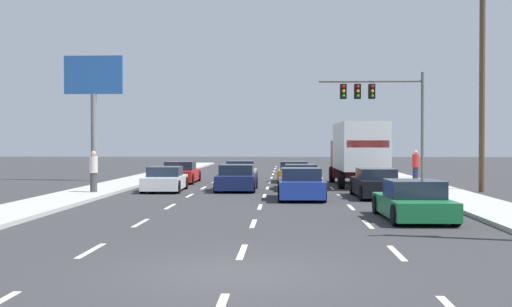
{
  "coord_description": "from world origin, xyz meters",
  "views": [
    {
      "loc": [
        0.96,
        -12.03,
        2.44
      ],
      "look_at": [
        -0.38,
        17.42,
        1.92
      ],
      "focal_mm": 45.71,
      "sensor_mm": 36.0,
      "label": 1
    }
  ],
  "objects_px": {
    "car_blue": "(301,185)",
    "pedestrian_near_corner": "(416,166)",
    "box_truck": "(358,150)",
    "car_black": "(376,184)",
    "utility_pole_mid": "(482,86)",
    "traffic_signal_mast": "(375,99)",
    "car_tan": "(241,173)",
    "car_green": "(413,202)",
    "car_orange": "(294,173)",
    "pedestrian_mid_block": "(94,171)",
    "car_white": "(165,180)",
    "car_red": "(181,173)",
    "roadside_billboard": "(94,93)",
    "car_navy": "(237,179)",
    "car_gray": "(301,178)"
  },
  "relations": [
    {
      "from": "traffic_signal_mast",
      "to": "car_black",
      "type": "bearing_deg",
      "value": -97.58
    },
    {
      "from": "car_white",
      "to": "car_black",
      "type": "height_order",
      "value": "car_black"
    },
    {
      "from": "car_green",
      "to": "traffic_signal_mast",
      "type": "xyz_separation_m",
      "value": [
        1.75,
        21.67,
        4.66
      ]
    },
    {
      "from": "car_blue",
      "to": "roadside_billboard",
      "type": "xyz_separation_m",
      "value": [
        -12.64,
        12.57,
        4.9
      ]
    },
    {
      "from": "box_truck",
      "to": "car_white",
      "type": "bearing_deg",
      "value": -156.95
    },
    {
      "from": "car_orange",
      "to": "car_black",
      "type": "height_order",
      "value": "car_black"
    },
    {
      "from": "car_gray",
      "to": "box_truck",
      "type": "relative_size",
      "value": 0.58
    },
    {
      "from": "box_truck",
      "to": "car_gray",
      "type": "bearing_deg",
      "value": -142.22
    },
    {
      "from": "utility_pole_mid",
      "to": "pedestrian_near_corner",
      "type": "relative_size",
      "value": 5.52
    },
    {
      "from": "car_tan",
      "to": "box_truck",
      "type": "bearing_deg",
      "value": -23.66
    },
    {
      "from": "utility_pole_mid",
      "to": "roadside_billboard",
      "type": "xyz_separation_m",
      "value": [
        -21.52,
        8.12,
        0.35
      ]
    },
    {
      "from": "car_blue",
      "to": "utility_pole_mid",
      "type": "bearing_deg",
      "value": 26.62
    },
    {
      "from": "car_black",
      "to": "traffic_signal_mast",
      "type": "bearing_deg",
      "value": 82.42
    },
    {
      "from": "utility_pole_mid",
      "to": "car_black",
      "type": "bearing_deg",
      "value": -148.66
    },
    {
      "from": "box_truck",
      "to": "car_black",
      "type": "relative_size",
      "value": 1.86
    },
    {
      "from": "traffic_signal_mast",
      "to": "utility_pole_mid",
      "type": "distance_m",
      "value": 10.86
    },
    {
      "from": "car_white",
      "to": "pedestrian_near_corner",
      "type": "height_order",
      "value": "pedestrian_near_corner"
    },
    {
      "from": "car_white",
      "to": "car_navy",
      "type": "height_order",
      "value": "car_navy"
    },
    {
      "from": "car_blue",
      "to": "pedestrian_near_corner",
      "type": "relative_size",
      "value": 2.22
    },
    {
      "from": "box_truck",
      "to": "utility_pole_mid",
      "type": "xyz_separation_m",
      "value": [
        5.54,
        -4.13,
        3.15
      ]
    },
    {
      "from": "box_truck",
      "to": "pedestrian_near_corner",
      "type": "distance_m",
      "value": 4.11
    },
    {
      "from": "car_navy",
      "to": "pedestrian_mid_block",
      "type": "relative_size",
      "value": 2.24
    },
    {
      "from": "car_red",
      "to": "car_black",
      "type": "distance_m",
      "value": 14.19
    },
    {
      "from": "traffic_signal_mast",
      "to": "pedestrian_near_corner",
      "type": "xyz_separation_m",
      "value": [
        1.77,
        -4.21,
        -4.17
      ]
    },
    {
      "from": "car_white",
      "to": "car_tan",
      "type": "xyz_separation_m",
      "value": [
        3.26,
        7.16,
        0.03
      ]
    },
    {
      "from": "roadside_billboard",
      "to": "car_orange",
      "type": "bearing_deg",
      "value": -1.56
    },
    {
      "from": "car_orange",
      "to": "box_truck",
      "type": "xyz_separation_m",
      "value": [
        3.49,
        -3.65,
        1.46
      ]
    },
    {
      "from": "box_truck",
      "to": "utility_pole_mid",
      "type": "height_order",
      "value": "utility_pole_mid"
    },
    {
      "from": "car_green",
      "to": "car_gray",
      "type": "bearing_deg",
      "value": 103.78
    },
    {
      "from": "car_navy",
      "to": "utility_pole_mid",
      "type": "relative_size",
      "value": 0.42
    },
    {
      "from": "utility_pole_mid",
      "to": "car_white",
      "type": "bearing_deg",
      "value": -179.62
    },
    {
      "from": "car_gray",
      "to": "traffic_signal_mast",
      "type": "relative_size",
      "value": 0.68
    },
    {
      "from": "car_tan",
      "to": "car_orange",
      "type": "height_order",
      "value": "car_tan"
    },
    {
      "from": "car_black",
      "to": "utility_pole_mid",
      "type": "xyz_separation_m",
      "value": [
        5.58,
        3.4,
        4.57
      ]
    },
    {
      "from": "box_truck",
      "to": "car_black",
      "type": "xyz_separation_m",
      "value": [
        -0.03,
        -7.53,
        -1.42
      ]
    },
    {
      "from": "car_navy",
      "to": "roadside_billboard",
      "type": "bearing_deg",
      "value": 141.08
    },
    {
      "from": "car_red",
      "to": "car_navy",
      "type": "relative_size",
      "value": 1.03
    },
    {
      "from": "car_black",
      "to": "car_blue",
      "type": "bearing_deg",
      "value": -162.31
    },
    {
      "from": "car_orange",
      "to": "car_green",
      "type": "relative_size",
      "value": 0.92
    },
    {
      "from": "pedestrian_near_corner",
      "to": "pedestrian_mid_block",
      "type": "bearing_deg",
      "value": -152.41
    },
    {
      "from": "car_red",
      "to": "car_black",
      "type": "height_order",
      "value": "car_black"
    },
    {
      "from": "car_orange",
      "to": "box_truck",
      "type": "relative_size",
      "value": 0.5
    },
    {
      "from": "car_red",
      "to": "car_tan",
      "type": "bearing_deg",
      "value": 9.63
    },
    {
      "from": "car_orange",
      "to": "traffic_signal_mast",
      "type": "height_order",
      "value": "traffic_signal_mast"
    },
    {
      "from": "car_gray",
      "to": "traffic_signal_mast",
      "type": "xyz_separation_m",
      "value": [
        4.97,
        8.53,
        4.64
      ]
    },
    {
      "from": "car_blue",
      "to": "car_green",
      "type": "height_order",
      "value": "car_blue"
    },
    {
      "from": "car_tan",
      "to": "pedestrian_mid_block",
      "type": "relative_size",
      "value": 2.37
    },
    {
      "from": "car_tan",
      "to": "pedestrian_near_corner",
      "type": "xyz_separation_m",
      "value": [
        10.23,
        -1.09,
        0.47
      ]
    },
    {
      "from": "car_blue",
      "to": "roadside_billboard",
      "type": "relative_size",
      "value": 0.52
    },
    {
      "from": "car_green",
      "to": "roadside_billboard",
      "type": "bearing_deg",
      "value": 129.22
    }
  ]
}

